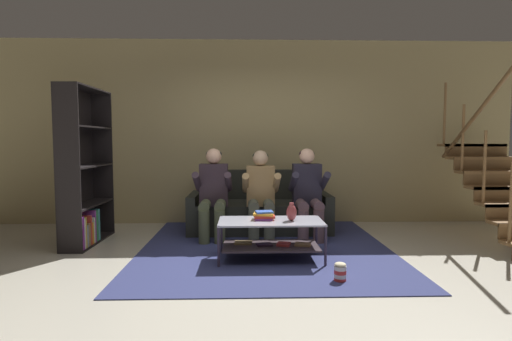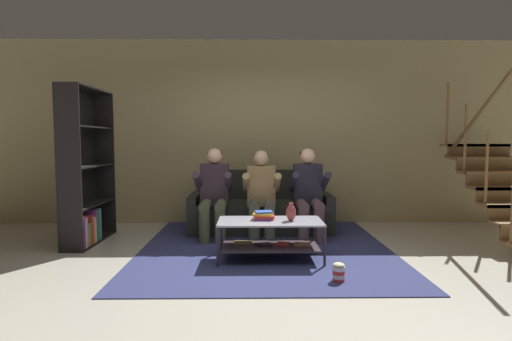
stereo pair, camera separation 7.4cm
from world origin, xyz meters
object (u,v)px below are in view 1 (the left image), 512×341
person_seated_middle (261,191)px  popcorn_tub (340,272)px  person_seated_left (213,190)px  book_stack (264,215)px  vase (292,212)px  person_seated_right (308,190)px  couch (259,211)px  coffee_table (271,234)px  bookshelf (82,184)px

person_seated_middle → popcorn_tub: 1.89m
person_seated_left → person_seated_middle: (0.63, -0.00, -0.01)m
book_stack → vase: bearing=-14.7°
person_seated_right → popcorn_tub: size_ratio=6.65×
person_seated_left → book_stack: size_ratio=4.96×
couch → vase: (0.30, -1.51, 0.24)m
coffee_table → popcorn_tub: coffee_table is taller
person_seated_middle → book_stack: size_ratio=4.85×
person_seated_middle → vase: (0.30, -0.99, -0.11)m
book_stack → popcorn_tub: 1.10m
person_seated_right → popcorn_tub: 1.78m
couch → person_seated_middle: bearing=-90.0°
person_seated_middle → person_seated_right: (0.63, 0.00, 0.01)m
vase → popcorn_tub: 0.90m
couch → coffee_table: 1.49m
book_stack → bookshelf: bearing=162.7°
person_seated_left → coffee_table: 1.26m
person_seated_middle → bookshelf: 2.30m
person_seated_right → popcorn_tub: person_seated_right is taller
person_seated_right → person_seated_middle: bearing=-179.8°
book_stack → couch: bearing=89.9°
book_stack → bookshelf: (-2.28, 0.71, 0.28)m
couch → person_seated_right: bearing=-39.1°
person_seated_left → person_seated_right: 1.27m
couch → vase: bearing=-78.8°
person_seated_middle → vase: size_ratio=5.97×
vase → coffee_table: bearing=174.4°
couch → book_stack: size_ratio=8.29×
coffee_table → bookshelf: size_ratio=0.58×
person_seated_middle → person_seated_left: bearing=179.8°
coffee_table → popcorn_tub: size_ratio=6.27×
person_seated_middle → person_seated_right: bearing=0.2°
person_seated_left → popcorn_tub: bearing=-52.1°
coffee_table → vase: (0.22, -0.02, 0.24)m
couch → person_seated_right: size_ratio=1.67×
person_seated_middle → person_seated_right: 0.63m
person_seated_left → person_seated_right: size_ratio=1.00×
book_stack → popcorn_tub: bearing=-48.6°
person_seated_left → bookshelf: bookshelf is taller
person_seated_left → person_seated_middle: person_seated_left is taller
couch → person_seated_left: (-0.63, -0.51, 0.37)m
person_seated_middle → book_stack: (-0.00, -0.91, -0.16)m
coffee_table → person_seated_left: bearing=126.1°
book_stack → bookshelf: size_ratio=0.12×
person_seated_right → book_stack: (-0.64, -0.91, -0.17)m
vase → book_stack: bearing=165.3°
vase → person_seated_middle: bearing=106.7°
person_seated_right → vase: bearing=-108.8°
couch → person_seated_middle: (0.00, -0.52, 0.36)m
person_seated_right → book_stack: 1.13m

